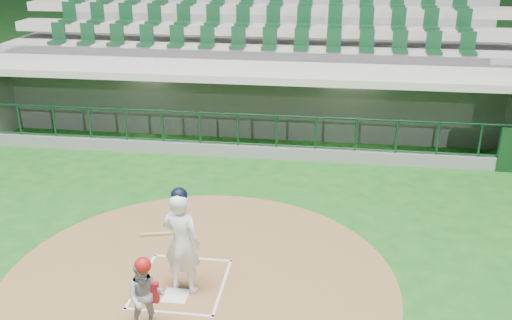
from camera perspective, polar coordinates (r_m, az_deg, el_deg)
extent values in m
plane|color=#164F16|center=(10.83, -7.04, -11.31)|extent=(120.00, 120.00, 0.00)
cylinder|color=brown|center=(10.60, -5.71, -12.03)|extent=(7.20, 7.20, 0.01)
cube|color=silver|center=(10.26, -8.04, -13.32)|extent=(0.43, 0.43, 0.02)
cube|color=white|center=(10.78, -11.39, -11.68)|extent=(0.05, 1.80, 0.01)
cube|color=silver|center=(10.43, -3.38, -12.51)|extent=(0.05, 1.80, 0.01)
cube|color=silver|center=(11.27, -6.35, -9.73)|extent=(1.55, 0.05, 0.01)
cube|color=silver|center=(9.92, -8.74, -14.82)|extent=(1.55, 0.05, 0.01)
cube|color=slate|center=(17.64, -0.94, 0.53)|extent=(15.00, 3.00, 0.10)
cube|color=gray|center=(18.69, -0.23, 6.31)|extent=(15.00, 0.20, 2.70)
cube|color=#9F988C|center=(18.51, -0.28, 6.96)|extent=(13.50, 0.04, 0.90)
cube|color=slate|center=(19.71, -23.16, 5.36)|extent=(0.20, 3.00, 2.70)
cube|color=slate|center=(17.71, 23.83, 3.49)|extent=(0.20, 3.00, 2.70)
cube|color=#ACA69B|center=(16.56, -1.13, 9.42)|extent=(15.40, 3.50, 0.20)
cube|color=slate|center=(15.96, -1.79, 0.83)|extent=(15.00, 0.15, 0.40)
cube|color=black|center=(15.45, -1.86, 6.28)|extent=(15.00, 0.01, 0.95)
cube|color=brown|center=(18.51, -0.46, 2.50)|extent=(12.75, 0.40, 0.45)
cube|color=white|center=(17.53, -10.87, 9.31)|extent=(1.30, 0.35, 0.04)
cube|color=white|center=(16.65, 9.39, 8.74)|extent=(1.30, 0.35, 0.04)
imported|color=maroon|center=(19.86, -17.25, 5.08)|extent=(1.39, 1.05, 1.91)
imported|color=#A61A11|center=(18.33, -7.64, 4.03)|extent=(1.03, 0.71, 1.62)
imported|color=#A31C11|center=(17.89, 5.70, 4.15)|extent=(1.05, 0.82, 1.90)
imported|color=#B01316|center=(18.32, 18.12, 3.58)|extent=(1.86, 0.97, 1.91)
cube|color=slate|center=(20.19, 0.43, 8.40)|extent=(17.00, 6.50, 2.50)
cube|color=#9E998F|center=(18.49, -0.17, 10.77)|extent=(16.60, 0.95, 0.30)
cube|color=#9E998E|center=(19.32, 0.23, 12.92)|extent=(16.60, 0.95, 0.30)
cube|color=#9B978C|center=(20.18, 0.60, 14.88)|extent=(16.60, 0.95, 0.30)
cube|color=gray|center=(23.20, 1.53, 13.64)|extent=(17.00, 0.25, 5.05)
imported|color=white|center=(9.93, -7.44, -8.18)|extent=(0.78, 0.60, 1.90)
sphere|color=black|center=(9.51, -7.70, -3.55)|extent=(0.28, 0.28, 0.28)
cylinder|color=tan|center=(9.64, -9.35, -7.30)|extent=(0.58, 0.79, 0.39)
imported|color=#98989D|center=(9.27, -10.98, -13.27)|extent=(0.71, 0.63, 1.24)
sphere|color=#9E1411|center=(8.95, -11.25, -10.29)|extent=(0.26, 0.26, 0.26)
cube|color=#A2111E|center=(9.39, -10.69, -12.82)|extent=(0.32, 0.10, 0.35)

